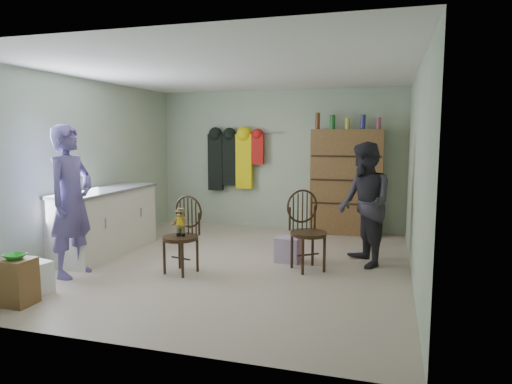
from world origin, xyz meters
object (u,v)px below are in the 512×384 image
(chair_front, at_px, (183,230))
(dresser, at_px, (347,182))
(chair_far, at_px, (306,227))
(counter, at_px, (106,221))

(chair_front, height_order, dresser, dresser)
(chair_front, bearing_deg, chair_far, 34.62)
(chair_front, height_order, chair_far, chair_far)
(chair_far, bearing_deg, dresser, 45.22)
(counter, relative_size, dresser, 0.89)
(chair_front, bearing_deg, counter, 173.45)
(counter, relative_size, chair_far, 1.83)
(counter, height_order, chair_far, chair_far)
(chair_front, relative_size, dresser, 0.46)
(chair_front, distance_m, dresser, 3.33)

